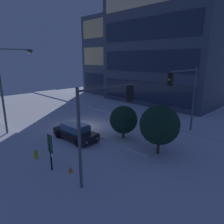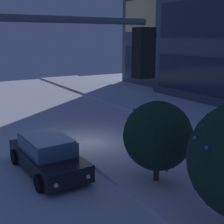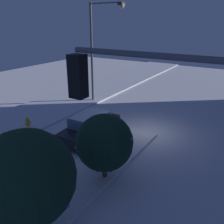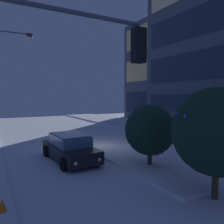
# 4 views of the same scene
# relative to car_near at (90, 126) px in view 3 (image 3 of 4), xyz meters

# --- Properties ---
(ground) EXTENTS (52.00, 52.00, 0.00)m
(ground) POSITION_rel_car_near_xyz_m (-2.41, 2.74, -0.71)
(ground) COLOR silver
(curb_strip_near) EXTENTS (52.00, 5.20, 0.14)m
(curb_strip_near) POSITION_rel_car_near_xyz_m (-2.41, -5.92, -0.64)
(curb_strip_near) COLOR silver
(curb_strip_near) RESTS_ON ground
(median_strip) EXTENTS (9.00, 1.80, 0.14)m
(median_strip) POSITION_rel_car_near_xyz_m (2.19, 2.63, -0.64)
(median_strip) COLOR silver
(median_strip) RESTS_ON ground
(car_near) EXTENTS (4.69, 2.22, 1.49)m
(car_near) POSITION_rel_car_near_xyz_m (0.00, 0.00, 0.00)
(car_near) COLOR black
(car_near) RESTS_ON ground
(traffic_light_corner_far_right) EXTENTS (0.32, 5.19, 6.44)m
(traffic_light_corner_far_right) POSITION_rel_car_near_xyz_m (6.59, 7.58, 3.82)
(traffic_light_corner_far_right) COLOR #565960
(traffic_light_corner_far_right) RESTS_ON ground
(street_lamp_arched) EXTENTS (0.59, 3.28, 8.25)m
(street_lamp_arched) POSITION_rel_car_near_xyz_m (-5.74, -3.21, 4.63)
(street_lamp_arched) COLOR #565960
(street_lamp_arched) RESTS_ON ground
(fire_hydrant) EXTENTS (0.48, 0.26, 0.80)m
(fire_hydrant) POSITION_rel_car_near_xyz_m (1.23, -4.39, -0.33)
(fire_hydrant) COLOR gold
(fire_hydrant) RESTS_ON ground
(decorated_tree_median) EXTENTS (2.54, 2.54, 3.16)m
(decorated_tree_median) POSITION_rel_car_near_xyz_m (3.11, 3.14, 1.17)
(decorated_tree_median) COLOR #473323
(decorated_tree_median) RESTS_ON ground
(decorated_tree_left_of_median) EXTENTS (3.11, 3.07, 3.91)m
(decorated_tree_left_of_median) POSITION_rel_car_near_xyz_m (7.00, 2.89, 1.66)
(decorated_tree_left_of_median) COLOR #473323
(decorated_tree_left_of_median) RESTS_ON ground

